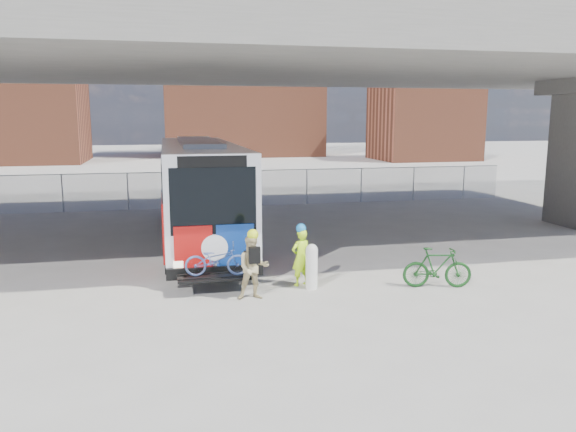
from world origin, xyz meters
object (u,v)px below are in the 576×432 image
object	(u,v)px
bus	(199,183)
bollard	(312,265)
cyclist_hivis	(301,256)
cyclist_tan	(253,266)
bike_parked	(437,268)

from	to	relation	value
bus	bollard	distance (m)	7.27
cyclist_hivis	bollard	bearing A→B (deg)	102.21
bus	cyclist_hivis	xyz separation A→B (m)	(2.28, -6.33, -1.29)
bus	cyclist_tan	size ratio (longest dim) A/B	7.24
bollard	bike_parked	world-z (taller)	bollard
cyclist_tan	bike_parked	bearing A→B (deg)	1.08
bus	bollard	xyz separation A→B (m)	(2.48, -6.67, -1.46)
bollard	bike_parked	distance (m)	3.35
bollard	cyclist_tan	world-z (taller)	cyclist_tan
cyclist_hivis	bike_parked	bearing A→B (deg)	145.16
bus	bollard	world-z (taller)	bus
bus	bollard	size ratio (longest dim) A/B	10.67
cyclist_hivis	bike_parked	distance (m)	3.63
bus	bike_parked	size ratio (longest dim) A/B	7.10
bollard	cyclist_tan	xyz separation A→B (m)	(-1.64, -0.54, 0.19)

